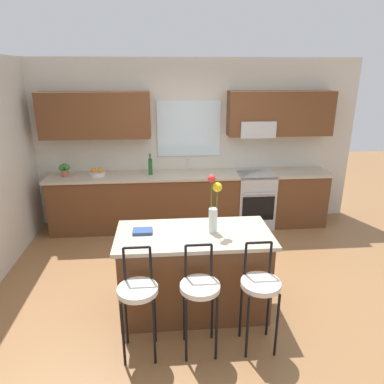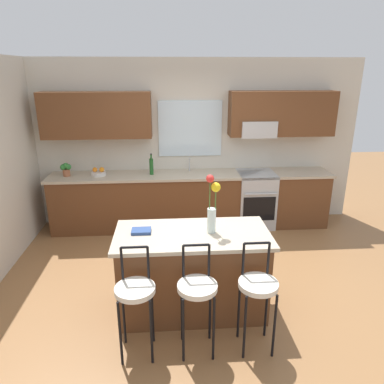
# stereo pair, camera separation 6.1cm
# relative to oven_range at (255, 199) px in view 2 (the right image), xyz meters

# --- Properties ---
(ground_plane) EXTENTS (14.00, 14.00, 0.00)m
(ground_plane) POSITION_rel_oven_range_xyz_m (-1.07, -1.68, -0.46)
(ground_plane) COLOR olive
(back_wall_assembly) EXTENTS (5.60, 0.50, 2.70)m
(back_wall_assembly) POSITION_rel_oven_range_xyz_m (-1.05, 0.31, 1.05)
(back_wall_assembly) COLOR beige
(back_wall_assembly) RESTS_ON ground
(counter_run) EXTENTS (4.56, 0.64, 0.92)m
(counter_run) POSITION_rel_oven_range_xyz_m (-1.07, 0.02, 0.01)
(counter_run) COLOR brown
(counter_run) RESTS_ON ground
(sink_faucet) EXTENTS (0.02, 0.13, 0.23)m
(sink_faucet) POSITION_rel_oven_range_xyz_m (-1.09, 0.17, 0.60)
(sink_faucet) COLOR #B7BABC
(sink_faucet) RESTS_ON counter_run
(oven_range) EXTENTS (0.60, 0.64, 0.92)m
(oven_range) POSITION_rel_oven_range_xyz_m (0.00, 0.00, 0.00)
(oven_range) COLOR #B7BABC
(oven_range) RESTS_ON ground
(kitchen_island) EXTENTS (1.60, 0.78, 0.92)m
(kitchen_island) POSITION_rel_oven_range_xyz_m (-1.21, -2.19, 0.00)
(kitchen_island) COLOR brown
(kitchen_island) RESTS_ON ground
(bar_stool_near) EXTENTS (0.36, 0.36, 1.04)m
(bar_stool_near) POSITION_rel_oven_range_xyz_m (-1.76, -2.79, 0.18)
(bar_stool_near) COLOR black
(bar_stool_near) RESTS_ON ground
(bar_stool_middle) EXTENTS (0.36, 0.36, 1.04)m
(bar_stool_middle) POSITION_rel_oven_range_xyz_m (-1.21, -2.79, 0.18)
(bar_stool_middle) COLOR black
(bar_stool_middle) RESTS_ON ground
(bar_stool_far) EXTENTS (0.36, 0.36, 1.04)m
(bar_stool_far) POSITION_rel_oven_range_xyz_m (-0.66, -2.79, 0.18)
(bar_stool_far) COLOR black
(bar_stool_far) RESTS_ON ground
(flower_vase) EXTENTS (0.15, 0.10, 0.62)m
(flower_vase) POSITION_rel_oven_range_xyz_m (-1.01, -2.18, 0.75)
(flower_vase) COLOR silver
(flower_vase) RESTS_ON kitchen_island
(cookbook) EXTENTS (0.20, 0.15, 0.03)m
(cookbook) POSITION_rel_oven_range_xyz_m (-1.74, -2.13, 0.48)
(cookbook) COLOR navy
(cookbook) RESTS_ON kitchen_island
(fruit_bowl_oranges) EXTENTS (0.24, 0.24, 0.13)m
(fruit_bowl_oranges) POSITION_rel_oven_range_xyz_m (-2.55, 0.02, 0.50)
(fruit_bowl_oranges) COLOR silver
(fruit_bowl_oranges) RESTS_ON counter_run
(bottle_olive_oil) EXTENTS (0.06, 0.06, 0.34)m
(bottle_olive_oil) POSITION_rel_oven_range_xyz_m (-1.71, 0.02, 0.60)
(bottle_olive_oil) COLOR #1E5923
(bottle_olive_oil) RESTS_ON counter_run
(potted_plant_small) EXTENTS (0.18, 0.12, 0.21)m
(potted_plant_small) POSITION_rel_oven_range_xyz_m (-3.05, 0.03, 0.58)
(potted_plant_small) COLOR #9E5B3D
(potted_plant_small) RESTS_ON counter_run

